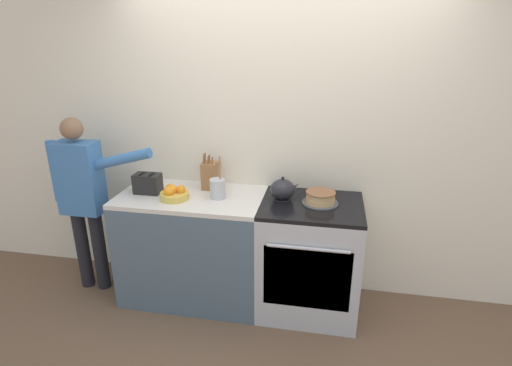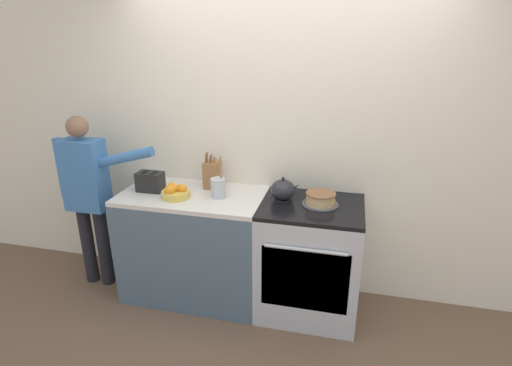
{
  "view_description": "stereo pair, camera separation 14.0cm",
  "coord_description": "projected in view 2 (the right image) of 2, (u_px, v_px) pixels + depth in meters",
  "views": [
    {
      "loc": [
        0.38,
        -2.47,
        2.11
      ],
      "look_at": [
        -0.14,
        0.29,
        1.07
      ],
      "focal_mm": 28.0,
      "sensor_mm": 36.0,
      "label": 1
    },
    {
      "loc": [
        0.52,
        -2.44,
        2.11
      ],
      "look_at": [
        -0.14,
        0.29,
        1.07
      ],
      "focal_mm": 28.0,
      "sensor_mm": 36.0,
      "label": 2
    }
  ],
  "objects": [
    {
      "name": "stove_range",
      "position": [
        309.0,
        259.0,
        3.14
      ],
      "size": [
        0.77,
        0.67,
        0.92
      ],
      "color": "#B7BABF",
      "rests_on": "ground_plane"
    },
    {
      "name": "toaster",
      "position": [
        150.0,
        182.0,
        3.23
      ],
      "size": [
        0.22,
        0.13,
        0.16
      ],
      "color": "black",
      "rests_on": "counter_cabinet"
    },
    {
      "name": "knife_block",
      "position": [
        212.0,
        174.0,
        3.29
      ],
      "size": [
        0.12,
        0.14,
        0.3
      ],
      "color": "olive",
      "rests_on": "counter_cabinet"
    },
    {
      "name": "counter_cabinet",
      "position": [
        195.0,
        245.0,
        3.35
      ],
      "size": [
        1.15,
        0.64,
        0.92
      ],
      "color": "#4C6070",
      "rests_on": "ground_plane"
    },
    {
      "name": "wall_back",
      "position": [
        283.0,
        142.0,
        3.23
      ],
      "size": [
        8.0,
        0.04,
        2.6
      ],
      "color": "silver",
      "rests_on": "ground_plane"
    },
    {
      "name": "utensil_crock",
      "position": [
        218.0,
        187.0,
        3.1
      ],
      "size": [
        0.12,
        0.12,
        0.34
      ],
      "color": "#B7BABF",
      "rests_on": "counter_cabinet"
    },
    {
      "name": "person_baker",
      "position": [
        88.0,
        189.0,
        3.35
      ],
      "size": [
        0.9,
        0.2,
        1.52
      ],
      "rotation": [
        0.0,
        0.0,
        0.02
      ],
      "color": "black",
      "rests_on": "ground_plane"
    },
    {
      "name": "layer_cake",
      "position": [
        321.0,
        199.0,
        2.97
      ],
      "size": [
        0.27,
        0.27,
        0.1
      ],
      "color": "#4C4C51",
      "rests_on": "stove_range"
    },
    {
      "name": "ground_plane",
      "position": [
        264.0,
        327.0,
        3.07
      ],
      "size": [
        16.0,
        16.0,
        0.0
      ],
      "primitive_type": "plane",
      "color": "brown"
    },
    {
      "name": "fruit_bowl",
      "position": [
        175.0,
        192.0,
        3.11
      ],
      "size": [
        0.22,
        0.22,
        0.11
      ],
      "color": "gold",
      "rests_on": "counter_cabinet"
    },
    {
      "name": "tea_kettle",
      "position": [
        283.0,
        190.0,
        3.06
      ],
      "size": [
        0.23,
        0.19,
        0.18
      ],
      "color": "#232328",
      "rests_on": "stove_range"
    }
  ]
}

